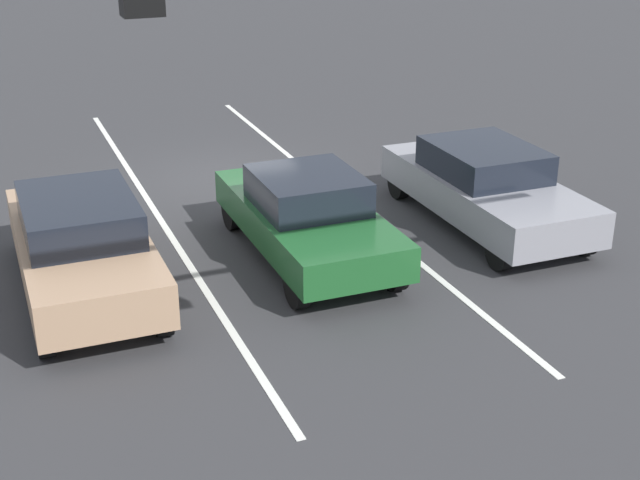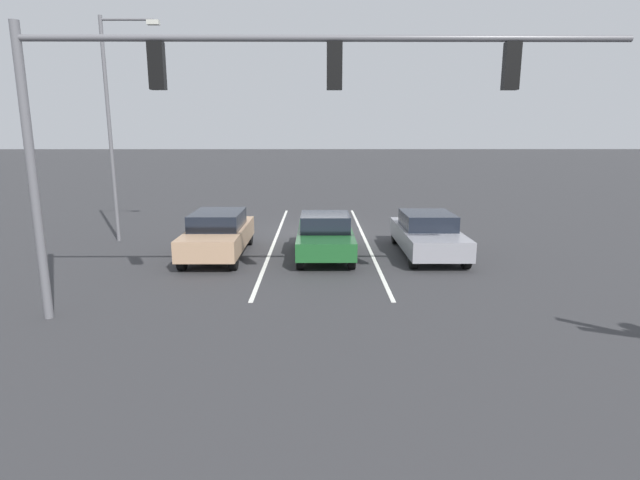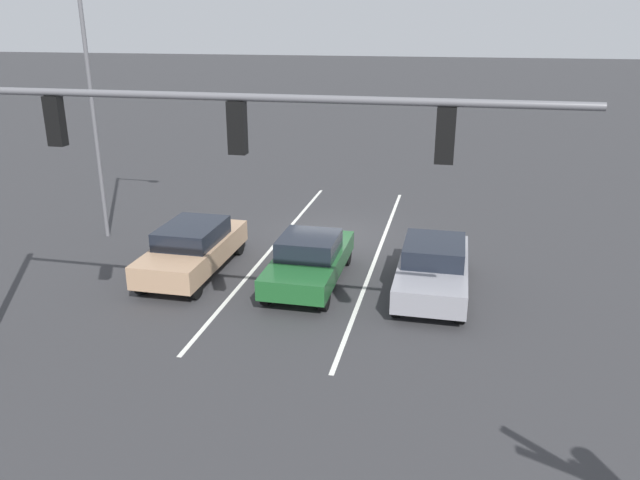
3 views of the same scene
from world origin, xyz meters
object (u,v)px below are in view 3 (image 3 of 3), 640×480
at_px(car_gray_leftlane_front, 433,267).
at_px(street_lamp_right_shoulder, 98,100).
at_px(car_darkgreen_midlane_front, 310,259).
at_px(car_tan_rightlane_front, 193,248).
at_px(traffic_signal_gantry, 129,155).

relative_size(car_gray_leftlane_front, street_lamp_right_shoulder, 0.57).
distance_m(car_darkgreen_midlane_front, street_lamp_right_shoulder, 9.22).
xyz_separation_m(car_darkgreen_midlane_front, car_tan_rightlane_front, (3.66, -0.03, 0.05)).
height_order(car_tan_rightlane_front, traffic_signal_gantry, traffic_signal_gantry).
xyz_separation_m(car_darkgreen_midlane_front, street_lamp_right_shoulder, (7.87, -2.57, 4.07)).
height_order(car_gray_leftlane_front, car_darkgreen_midlane_front, car_darkgreen_midlane_front).
xyz_separation_m(car_gray_leftlane_front, car_darkgreen_midlane_front, (3.56, 0.21, 0.01)).
bearing_deg(car_darkgreen_midlane_front, street_lamp_right_shoulder, -18.12).
bearing_deg(street_lamp_right_shoulder, traffic_signal_gantry, 124.26).
distance_m(car_tan_rightlane_front, street_lamp_right_shoulder, 6.35).
distance_m(car_darkgreen_midlane_front, car_tan_rightlane_front, 3.66).
relative_size(car_darkgreen_midlane_front, car_tan_rightlane_front, 0.96).
distance_m(car_tan_rightlane_front, traffic_signal_gantry, 7.35).
bearing_deg(street_lamp_right_shoulder, car_darkgreen_midlane_front, 161.88).
height_order(car_gray_leftlane_front, car_tan_rightlane_front, car_tan_rightlane_front).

